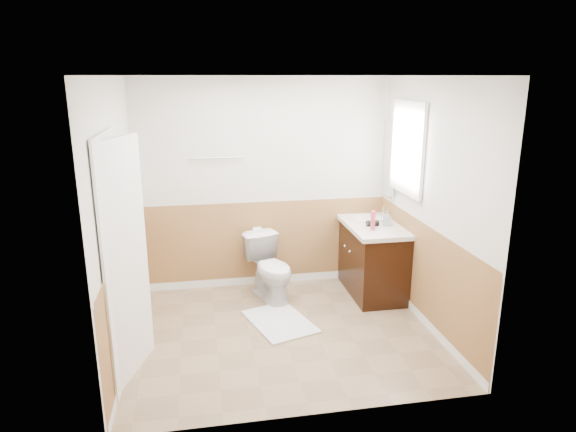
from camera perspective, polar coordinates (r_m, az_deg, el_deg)
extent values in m
plane|color=#8C7051|center=(5.21, -0.61, -13.09)|extent=(3.00, 3.00, 0.00)
plane|color=white|center=(4.57, -0.71, 15.61)|extent=(3.00, 3.00, 0.00)
plane|color=silver|center=(5.99, -2.73, 3.52)|extent=(3.00, 0.00, 3.00)
plane|color=silver|center=(3.52, 2.87, -5.15)|extent=(3.00, 0.00, 3.00)
plane|color=silver|center=(4.73, -18.86, -0.55)|extent=(0.00, 3.00, 3.00)
plane|color=silver|center=(5.19, 15.90, 1.07)|extent=(0.00, 3.00, 3.00)
plane|color=#A57842|center=(6.18, -2.62, -3.32)|extent=(3.00, 0.00, 3.00)
plane|color=#A57842|center=(3.86, 2.68, -15.56)|extent=(3.00, 0.00, 3.00)
plane|color=#A57842|center=(4.98, -17.97, -8.86)|extent=(0.00, 2.60, 2.60)
plane|color=#A57842|center=(5.42, 15.20, -6.64)|extent=(0.00, 2.60, 2.60)
imported|color=white|center=(5.81, -1.96, -5.94)|extent=(0.61, 0.81, 0.74)
cube|color=silver|center=(5.39, -0.95, -11.89)|extent=(0.77, 0.93, 0.02)
cube|color=black|center=(6.07, 9.42, -4.86)|extent=(0.55, 1.10, 0.80)
sphere|color=silver|center=(5.84, 7.03, -4.02)|extent=(0.03, 0.03, 0.03)
sphere|color=silver|center=(6.02, 6.47, -3.40)|extent=(0.03, 0.03, 0.03)
cube|color=white|center=(5.94, 9.51, -1.01)|extent=(0.60, 1.15, 0.05)
cylinder|color=white|center=(6.07, 9.14, -0.30)|extent=(0.36, 0.36, 0.02)
cylinder|color=silver|center=(6.11, 10.76, 0.33)|extent=(0.02, 0.02, 0.14)
cylinder|color=#C83349|center=(5.63, 9.62, -0.51)|extent=(0.05, 0.05, 0.22)
imported|color=#909AA2|center=(5.83, 11.18, -0.22)|extent=(0.09, 0.09, 0.18)
cylinder|color=black|center=(5.80, 9.57, -0.80)|extent=(0.14, 0.07, 0.07)
cylinder|color=black|center=(5.84, 9.11, -0.97)|extent=(0.03, 0.03, 0.07)
cube|color=silver|center=(6.11, 11.44, 6.34)|extent=(0.02, 0.35, 0.90)
cube|color=white|center=(5.61, 13.40, 7.50)|extent=(0.04, 0.80, 1.00)
cube|color=white|center=(5.62, 13.55, 7.50)|extent=(0.01, 0.70, 0.90)
cube|color=white|center=(4.36, -18.12, -5.00)|extent=(0.29, 0.78, 2.04)
cube|color=white|center=(4.37, -19.12, -4.91)|extent=(0.02, 0.92, 2.10)
sphere|color=silver|center=(4.69, -16.81, -4.38)|extent=(0.06, 0.06, 0.06)
cylinder|color=silver|center=(5.83, -8.10, 6.56)|extent=(0.62, 0.02, 0.02)
cylinder|color=silver|center=(6.05, -3.51, -1.76)|extent=(0.14, 0.02, 0.02)
cylinder|color=white|center=(6.05, -3.51, -1.76)|extent=(0.10, 0.11, 0.11)
cube|color=white|center=(6.08, -3.49, -2.75)|extent=(0.10, 0.01, 0.16)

